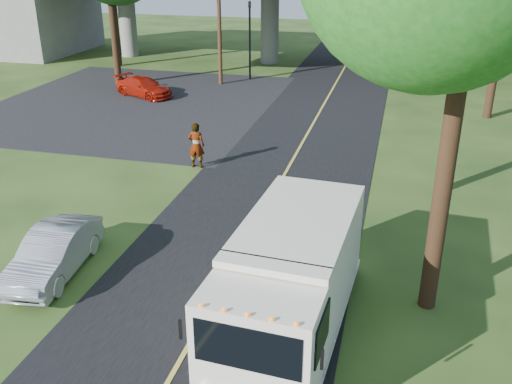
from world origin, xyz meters
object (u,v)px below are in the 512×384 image
(step_van, at_px, (291,278))
(silver_sedan, at_px, (54,253))
(pedestrian, at_px, (196,145))
(utility_pole, at_px, (219,13))
(traffic_signal, at_px, (250,32))
(red_sedan, at_px, (144,87))

(step_van, height_order, silver_sedan, step_van)
(pedestrian, bearing_deg, step_van, 116.85)
(utility_pole, height_order, silver_sedan, utility_pole)
(utility_pole, xyz_separation_m, step_van, (9.70, -25.00, -3.06))
(step_van, bearing_deg, silver_sedan, 175.64)
(utility_pole, bearing_deg, silver_sedan, -83.76)
(utility_pole, distance_m, silver_sedan, 24.46)
(traffic_signal, height_order, step_van, traffic_signal)
(utility_pole, relative_size, silver_sedan, 2.26)
(traffic_signal, xyz_separation_m, utility_pole, (-1.50, -2.00, 1.40))
(traffic_signal, distance_m, silver_sedan, 26.15)
(red_sedan, distance_m, pedestrian, 12.94)
(silver_sedan, xyz_separation_m, pedestrian, (1.07, 9.01, 0.32))
(silver_sedan, bearing_deg, utility_pole, 90.26)
(utility_pole, relative_size, red_sedan, 2.23)
(pedestrian, bearing_deg, utility_pole, -80.24)
(red_sedan, height_order, silver_sedan, silver_sedan)
(traffic_signal, bearing_deg, step_van, -73.10)
(pedestrian, bearing_deg, silver_sedan, 79.10)
(traffic_signal, xyz_separation_m, red_sedan, (-5.10, -6.32, -2.61))
(red_sedan, distance_m, silver_sedan, 20.64)
(utility_pole, xyz_separation_m, pedestrian, (3.70, -14.99, -3.62))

